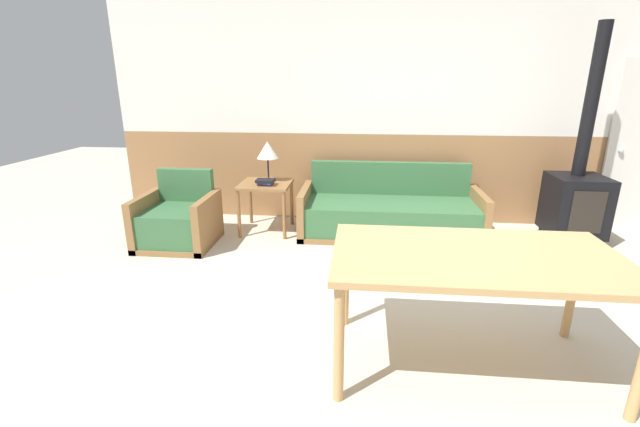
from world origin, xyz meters
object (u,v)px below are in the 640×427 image
(couch, at_px, (390,214))
(table_lamp, at_px, (268,151))
(wood_stove, at_px, (577,193))
(dining_table, at_px, (475,265))
(side_table, at_px, (266,190))
(armchair, at_px, (178,222))

(couch, height_order, table_lamp, table_lamp)
(table_lamp, xyz_separation_m, wood_stove, (3.45, -0.10, -0.38))
(dining_table, xyz_separation_m, wood_stove, (1.66, 2.37, -0.13))
(side_table, bearing_deg, wood_stove, 0.05)
(side_table, relative_size, table_lamp, 1.26)
(table_lamp, bearing_deg, wood_stove, -1.64)
(couch, xyz_separation_m, side_table, (-1.46, -0.03, 0.26))
(couch, relative_size, table_lamp, 4.42)
(side_table, bearing_deg, couch, 1.33)
(side_table, bearing_deg, armchair, -149.09)
(armchair, distance_m, table_lamp, 1.29)
(armchair, height_order, side_table, armchair)
(side_table, height_order, table_lamp, table_lamp)
(armchair, relative_size, dining_table, 0.46)
(couch, height_order, wood_stove, wood_stove)
(couch, height_order, side_table, couch)
(wood_stove, bearing_deg, couch, 179.13)
(table_lamp, bearing_deg, armchair, -144.88)
(armchair, xyz_separation_m, wood_stove, (4.34, 0.53, 0.31))
(armchair, bearing_deg, wood_stove, -7.02)
(couch, xyz_separation_m, armchair, (-2.33, -0.56, 0.01))
(couch, distance_m, table_lamp, 1.61)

